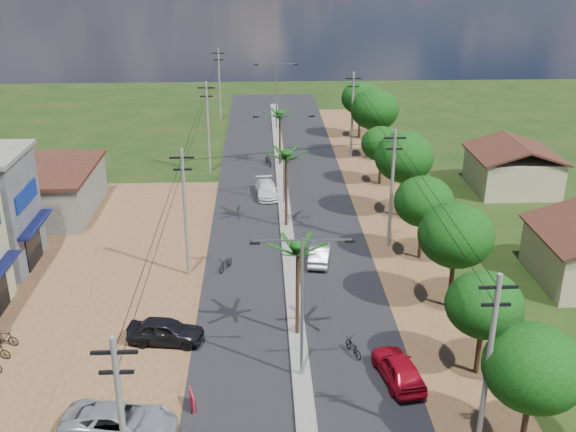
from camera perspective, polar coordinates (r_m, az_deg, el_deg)
name	(u,v)px	position (r m, az deg, el deg)	size (l,w,h in m)	color
ground	(301,377)	(36.41, 1.13, -13.45)	(160.00, 160.00, 0.00)	black
road	(289,254)	(49.34, 0.08, -3.21)	(12.00, 110.00, 0.04)	black
median	(287,236)	(52.03, -0.06, -1.72)	(1.00, 90.00, 0.18)	#605E56
dirt_lot_west	(55,306)	(45.03, -19.10, -7.22)	(18.00, 46.00, 0.04)	brown
dirt_shoulder_east	(404,252)	(50.40, 9.80, -2.99)	(5.00, 90.00, 0.03)	brown
low_shed	(33,191)	(59.97, -20.80, 2.02)	(10.40, 10.40, 3.95)	#605E56
house_east_far	(513,164)	(64.71, 18.53, 4.17)	(7.60, 7.50, 4.60)	tan
tree_east_a	(534,368)	(31.06, 20.11, -11.98)	(4.40, 4.40, 6.37)	black
tree_east_b	(484,305)	(35.92, 16.28, -7.23)	(4.00, 4.00, 5.83)	black
tree_east_c	(456,235)	(41.67, 14.03, -1.60)	(4.60, 4.60, 6.83)	black
tree_east_d	(424,202)	(48.03, 11.42, 1.20)	(4.20, 4.20, 6.13)	black
tree_east_e	(404,157)	(55.19, 9.81, 4.92)	(4.80, 4.80, 7.14)	black
tree_east_f	(382,144)	(62.97, 7.93, 6.07)	(3.80, 3.80, 5.52)	black
tree_east_g	(375,109)	(70.35, 7.36, 8.95)	(5.00, 5.00, 7.38)	black
tree_east_h	(361,98)	(78.14, 6.16, 9.89)	(4.40, 4.40, 6.52)	black
palm_median_near	(298,249)	(37.05, 0.83, -2.84)	(2.00, 2.00, 6.15)	black
palm_median_mid	(286,156)	(51.86, -0.15, 5.06)	(2.00, 2.00, 6.55)	black
palm_median_far	(280,115)	(67.44, -0.70, 8.57)	(2.00, 2.00, 5.85)	black
streetlight_near	(302,297)	(33.84, 1.20, -6.87)	(5.10, 0.18, 8.00)	gray
streetlight_mid	(284,152)	(56.96, -0.35, 5.48)	(5.10, 0.18, 8.00)	gray
streetlight_far	(276,90)	(81.20, -1.00, 10.59)	(5.10, 0.18, 8.00)	gray
utility_pole_w_b	(185,210)	(44.94, -8.70, 0.47)	(1.60, 0.24, 9.00)	#605E56
utility_pole_w_c	(208,126)	(65.79, -6.80, 7.61)	(1.60, 0.24, 9.00)	#605E56
utility_pole_w_d	(219,83)	(86.23, -5.83, 11.16)	(1.60, 0.24, 9.00)	#605E56
utility_pole_e_a	(488,364)	(30.23, 16.59, -11.89)	(1.60, 0.24, 9.00)	#605E56
utility_pole_e_b	(392,187)	(49.30, 8.78, 2.46)	(1.60, 0.24, 9.00)	#605E56
utility_pole_e_c	(352,114)	(70.12, 5.46, 8.58)	(1.60, 0.24, 9.00)	#605E56
car_red_near	(398,369)	(36.16, 9.33, -12.64)	(1.75, 4.35, 1.48)	maroon
car_silver_mid	(320,254)	(47.92, 2.69, -3.22)	(1.37, 3.94, 1.30)	#989CA0
car_white_far	(266,190)	(60.16, -1.84, 2.24)	(1.79, 4.41, 1.28)	silver
car_parked_silver	(120,423)	(33.27, -14.06, -16.62)	(2.45, 5.31, 1.48)	#989CA0
car_parked_dark	(166,331)	(39.32, -10.32, -9.60)	(1.74, 4.33, 1.48)	black
moto_rider_east	(353,348)	(38.00, 5.55, -11.04)	(0.60, 1.72, 0.91)	black
moto_rider_west_a	(226,264)	(47.00, -5.29, -4.07)	(0.63, 1.80, 0.95)	black
moto_rider_west_b	(268,161)	(68.53, -1.68, 4.71)	(0.53, 1.89, 1.14)	black
roadside_sign	(192,400)	(34.42, -8.13, -15.18)	(0.37, 1.09, 0.92)	red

